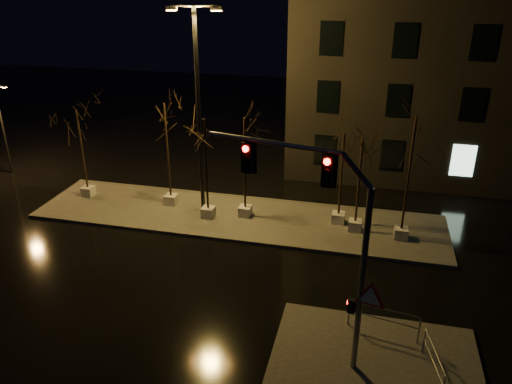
# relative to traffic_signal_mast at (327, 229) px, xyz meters

# --- Properties ---
(ground) EXTENTS (90.00, 90.00, 0.00)m
(ground) POSITION_rel_traffic_signal_mast_xyz_m (-5.61, 3.67, -5.07)
(ground) COLOR black
(ground) RESTS_ON ground
(median) EXTENTS (22.00, 5.00, 0.15)m
(median) POSITION_rel_traffic_signal_mast_xyz_m (-5.61, 9.67, -5.00)
(median) COLOR #44413D
(median) RESTS_ON ground
(sidewalk_corner) EXTENTS (7.00, 5.00, 0.15)m
(sidewalk_corner) POSITION_rel_traffic_signal_mast_xyz_m (1.89, 0.17, -5.00)
(sidewalk_corner) COLOR #44413D
(sidewalk_corner) RESTS_ON ground
(building) EXTENTS (25.00, 12.00, 15.00)m
(building) POSITION_rel_traffic_signal_mast_xyz_m (8.39, 21.67, 2.43)
(building) COLOR black
(building) RESTS_ON ground
(tree_0) EXTENTS (1.80, 1.80, 5.28)m
(tree_0) POSITION_rel_traffic_signal_mast_xyz_m (-14.81, 10.21, -0.91)
(tree_0) COLOR beige
(tree_0) RESTS_ON median
(tree_1) EXTENTS (1.80, 1.80, 5.96)m
(tree_1) POSITION_rel_traffic_signal_mast_xyz_m (-9.61, 10.25, -0.40)
(tree_1) COLOR beige
(tree_1) RESTS_ON median
(tree_2) EXTENTS (1.80, 1.80, 5.56)m
(tree_2) POSITION_rel_traffic_signal_mast_xyz_m (-7.06, 9.20, -0.70)
(tree_2) COLOR beige
(tree_2) RESTS_ON median
(tree_3) EXTENTS (1.80, 1.80, 5.60)m
(tree_3) POSITION_rel_traffic_signal_mast_xyz_m (-5.15, 9.79, -0.68)
(tree_3) COLOR beige
(tree_3) RESTS_ON median
(tree_4) EXTENTS (1.80, 1.80, 5.05)m
(tree_4) POSITION_rel_traffic_signal_mast_xyz_m (-0.21, 10.15, -1.09)
(tree_4) COLOR beige
(tree_4) RESTS_ON median
(tree_5) EXTENTS (1.80, 1.80, 5.07)m
(tree_5) POSITION_rel_traffic_signal_mast_xyz_m (0.69, 9.50, -1.08)
(tree_5) COLOR beige
(tree_5) RESTS_ON median
(tree_6) EXTENTS (1.80, 1.80, 6.43)m
(tree_6) POSITION_rel_traffic_signal_mast_xyz_m (2.95, 9.19, -0.04)
(tree_6) COLOR beige
(tree_6) RESTS_ON median
(traffic_signal_mast) EXTENTS (6.01, 1.43, 7.49)m
(traffic_signal_mast) POSITION_rel_traffic_signal_mast_xyz_m (0.00, 0.00, 0.00)
(traffic_signal_mast) COLOR slate
(traffic_signal_mast) RESTS_ON sidewalk_corner
(streetlight_main) EXTENTS (2.68, 0.59, 10.70)m
(streetlight_main) POSITION_rel_traffic_signal_mast_xyz_m (-7.49, 9.65, 1.25)
(streetlight_main) COLOR black
(streetlight_main) RESTS_ON median
(streetlight_far) EXTENTS (1.16, 0.40, 5.94)m
(streetlight_far) POSITION_rel_traffic_signal_mast_xyz_m (-21.83, 12.61, -1.80)
(streetlight_far) COLOR black
(streetlight_far) RESTS_ON ground
(guard_rail_a) EXTENTS (2.52, 0.54, 1.11)m
(guard_rail_a) POSITION_rel_traffic_signal_mast_xyz_m (2.10, 1.67, -4.20)
(guard_rail_a) COLOR slate
(guard_rail_a) RESTS_ON sidewalk_corner
(guard_rail_b) EXTENTS (0.48, 2.15, 1.04)m
(guard_rail_b) POSITION_rel_traffic_signal_mast_xyz_m (3.69, -0.08, -4.25)
(guard_rail_b) COLOR slate
(guard_rail_b) RESTS_ON sidewalk_corner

